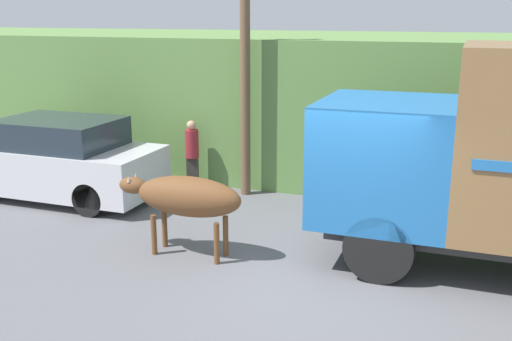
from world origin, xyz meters
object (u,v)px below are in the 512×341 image
object	(u,v)px
pedestrian_on_hill	(192,151)
utility_pole	(245,59)
parked_suv	(58,160)
brown_cow	(186,197)

from	to	relation	value
pedestrian_on_hill	utility_pole	xyz separation A→B (m)	(1.25, 0.03, 2.03)
utility_pole	parked_suv	bearing A→B (deg)	-156.42
brown_cow	parked_suv	world-z (taller)	parked_suv
pedestrian_on_hill	utility_pole	bearing A→B (deg)	163.64
pedestrian_on_hill	utility_pole	world-z (taller)	utility_pole
parked_suv	pedestrian_on_hill	world-z (taller)	parked_suv
brown_cow	utility_pole	distance (m)	3.97
brown_cow	pedestrian_on_hill	world-z (taller)	pedestrian_on_hill
parked_suv	utility_pole	xyz separation A→B (m)	(3.63, 1.58, 2.07)
parked_suv	pedestrian_on_hill	xyz separation A→B (m)	(2.38, 1.55, 0.04)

